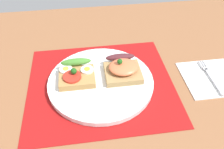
# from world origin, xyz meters

# --- Properties ---
(ground_plane) EXTENTS (1.20, 0.90, 0.03)m
(ground_plane) POSITION_xyz_m (0.00, 0.00, -0.02)
(ground_plane) COLOR #935D3A
(placemat) EXTENTS (0.38, 0.34, 0.00)m
(placemat) POSITION_xyz_m (0.00, 0.00, 0.00)
(placemat) COLOR #A61313
(placemat) RESTS_ON ground_plane
(plate) EXTENTS (0.28, 0.28, 0.01)m
(plate) POSITION_xyz_m (0.00, 0.00, 0.01)
(plate) COLOR white
(plate) RESTS_ON placemat
(sandwich_egg_tomato) EXTENTS (0.09, 0.09, 0.04)m
(sandwich_egg_tomato) POSITION_xyz_m (-0.06, 0.02, 0.03)
(sandwich_egg_tomato) COLOR #B38549
(sandwich_egg_tomato) RESTS_ON plate
(sandwich_salmon) EXTENTS (0.10, 0.10, 0.05)m
(sandwich_salmon) POSITION_xyz_m (0.06, 0.02, 0.03)
(sandwich_salmon) COLOR #A98651
(sandwich_salmon) RESTS_ON plate
(napkin) EXTENTS (0.15, 0.15, 0.01)m
(napkin) POSITION_xyz_m (0.30, -0.02, 0.00)
(napkin) COLOR white
(napkin) RESTS_ON ground_plane
(fork) EXTENTS (0.02, 0.14, 0.00)m
(fork) POSITION_xyz_m (0.30, -0.02, 0.01)
(fork) COLOR #B7B7BC
(fork) RESTS_ON napkin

